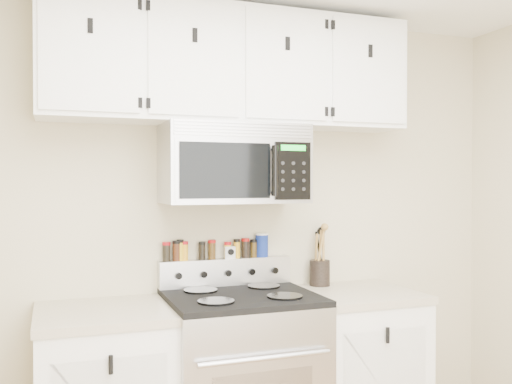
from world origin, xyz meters
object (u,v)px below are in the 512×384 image
Objects in this scene: range at (241,383)px; microwave at (234,164)px; salt_canister at (262,245)px; utensil_crock at (320,271)px.

microwave is at bearing 89.77° from range.
salt_canister is at bearing 52.21° from range.
range is 1.45× the size of microwave.
microwave is at bearing -144.55° from salt_canister.
utensil_crock is 2.57× the size of salt_canister.
microwave is 0.53m from salt_canister.
utensil_crock is at bearing 22.32° from range.
utensil_crock is at bearing -8.22° from salt_canister.
utensil_crock is (0.57, 0.11, -0.62)m from microwave.
range is at bearing -90.23° from microwave.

